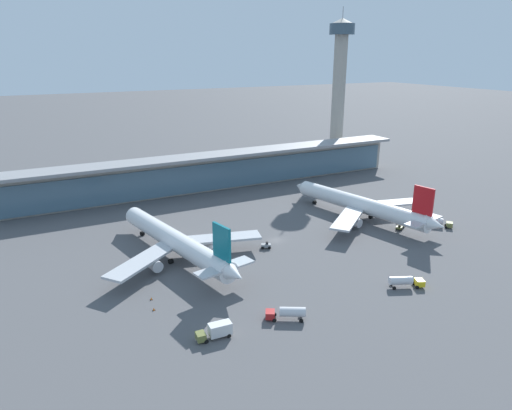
% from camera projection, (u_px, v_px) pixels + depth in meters
% --- Properties ---
extents(ground_plane, '(1200.00, 1200.00, 0.00)m').
position_uv_depth(ground_plane, '(275.00, 240.00, 140.54)').
color(ground_plane, '#515154').
extents(airliner_left_stand, '(46.71, 61.60, 16.52)m').
position_uv_depth(airliner_left_stand, '(177.00, 241.00, 126.40)').
color(airliner_left_stand, white).
rests_on(airliner_left_stand, ground).
extents(airliner_centre_stand, '(46.53, 61.45, 16.52)m').
position_uv_depth(airliner_centre_stand, '(363.00, 205.00, 156.65)').
color(airliner_centre_stand, white).
rests_on(airliner_centre_stand, ground).
extents(service_truck_near_nose_grey, '(3.31, 2.75, 2.05)m').
position_uv_depth(service_truck_near_nose_grey, '(266.00, 246.00, 134.53)').
color(service_truck_near_nose_grey, gray).
rests_on(service_truck_near_nose_grey, ground).
extents(service_truck_under_wing_olive, '(7.49, 7.84, 2.95)m').
position_uv_depth(service_truck_under_wing_olive, '(437.00, 222.00, 151.16)').
color(service_truck_under_wing_olive, olive).
rests_on(service_truck_under_wing_olive, ground).
extents(service_truck_mid_apron_yellow, '(8.78, 5.49, 2.95)m').
position_uv_depth(service_truck_mid_apron_yellow, '(405.00, 281.00, 111.85)').
color(service_truck_mid_apron_yellow, yellow).
rests_on(service_truck_mid_apron_yellow, ground).
extents(service_truck_by_tail_olive, '(7.42, 2.74, 3.10)m').
position_uv_depth(service_truck_by_tail_olive, '(216.00, 330.00, 91.98)').
color(service_truck_by_tail_olive, olive).
rests_on(service_truck_by_tail_olive, ground).
extents(service_truck_on_taxiway_olive, '(6.51, 4.69, 2.70)m').
position_uv_depth(service_truck_on_taxiway_olive, '(400.00, 226.00, 149.75)').
color(service_truck_on_taxiway_olive, olive).
rests_on(service_truck_on_taxiway_olive, ground).
extents(service_truck_at_far_stand_red, '(8.61, 6.15, 2.95)m').
position_uv_depth(service_truck_at_far_stand_red, '(287.00, 313.00, 98.29)').
color(service_truck_at_far_stand_red, '#B21E1E').
rests_on(service_truck_at_far_stand_red, ground).
extents(terminal_building, '(187.42, 12.80, 15.20)m').
position_uv_depth(terminal_building, '(203.00, 172.00, 189.87)').
color(terminal_building, '#9E998E').
rests_on(terminal_building, ground).
extents(control_tower, '(12.00, 12.00, 75.38)m').
position_uv_depth(control_tower, '(339.00, 82.00, 224.72)').
color(control_tower, '#9E998E').
rests_on(control_tower, ground).
extents(safety_cone_alpha, '(0.62, 0.62, 0.70)m').
position_uv_depth(safety_cone_alpha, '(154.00, 309.00, 102.20)').
color(safety_cone_alpha, orange).
rests_on(safety_cone_alpha, ground).
extents(safety_cone_bravo, '(0.62, 0.62, 0.70)m').
position_uv_depth(safety_cone_bravo, '(151.00, 299.00, 106.59)').
color(safety_cone_bravo, orange).
rests_on(safety_cone_bravo, ground).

